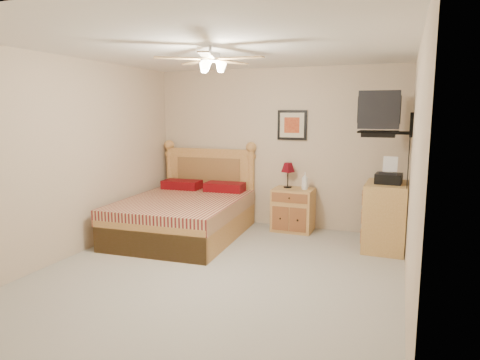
% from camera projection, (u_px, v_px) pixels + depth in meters
% --- Properties ---
extents(floor, '(4.50, 4.50, 0.00)m').
position_uv_depth(floor, '(220.00, 272.00, 4.93)').
color(floor, '#9F9B8F').
rests_on(floor, ground).
extents(ceiling, '(4.00, 4.50, 0.04)m').
position_uv_depth(ceiling, '(218.00, 48.00, 4.53)').
color(ceiling, white).
rests_on(ceiling, ground).
extents(wall_back, '(4.00, 0.04, 2.50)m').
position_uv_depth(wall_back, '(275.00, 148.00, 6.81)').
color(wall_back, '#C9B294').
rests_on(wall_back, ground).
extents(wall_front, '(4.00, 0.04, 2.50)m').
position_uv_depth(wall_front, '(74.00, 206.00, 2.65)').
color(wall_front, '#C9B294').
rests_on(wall_front, ground).
extents(wall_left, '(0.04, 4.50, 2.50)m').
position_uv_depth(wall_left, '(75.00, 158.00, 5.43)').
color(wall_left, '#C9B294').
rests_on(wall_left, ground).
extents(wall_right, '(0.04, 4.50, 2.50)m').
position_uv_depth(wall_right, '(413.00, 174.00, 4.03)').
color(wall_right, '#C9B294').
rests_on(wall_right, ground).
extents(bed, '(1.69, 2.16, 1.35)m').
position_uv_depth(bed, '(183.00, 192.00, 6.23)').
color(bed, '#B38339').
rests_on(bed, ground).
extents(nightstand, '(0.62, 0.47, 0.66)m').
position_uv_depth(nightstand, '(293.00, 210.00, 6.60)').
color(nightstand, '#B88B48').
rests_on(nightstand, ground).
extents(table_lamp, '(0.26, 0.26, 0.39)m').
position_uv_depth(table_lamp, '(288.00, 175.00, 6.62)').
color(table_lamp, '#610711').
rests_on(table_lamp, nightstand).
extents(lotion_bottle, '(0.13, 0.13, 0.26)m').
position_uv_depth(lotion_bottle, '(305.00, 181.00, 6.46)').
color(lotion_bottle, white).
rests_on(lotion_bottle, nightstand).
extents(framed_picture, '(0.46, 0.04, 0.46)m').
position_uv_depth(framed_picture, '(292.00, 125.00, 6.64)').
color(framed_picture, black).
rests_on(framed_picture, wall_back).
extents(dresser, '(0.54, 0.77, 0.90)m').
position_uv_depth(dresser, '(385.00, 216.00, 5.70)').
color(dresser, '#AC7C3B').
rests_on(dresser, ground).
extents(fax_machine, '(0.35, 0.37, 0.35)m').
position_uv_depth(fax_machine, '(389.00, 170.00, 5.57)').
color(fax_machine, black).
rests_on(fax_machine, dresser).
extents(magazine_lower, '(0.25, 0.28, 0.02)m').
position_uv_depth(magazine_lower, '(384.00, 179.00, 5.90)').
color(magazine_lower, beige).
rests_on(magazine_lower, dresser).
extents(magazine_upper, '(0.27, 0.33, 0.02)m').
position_uv_depth(magazine_upper, '(385.00, 177.00, 5.92)').
color(magazine_upper, gray).
rests_on(magazine_upper, magazine_lower).
extents(wall_tv, '(0.56, 0.46, 0.58)m').
position_uv_depth(wall_tv, '(392.00, 113.00, 5.26)').
color(wall_tv, black).
rests_on(wall_tv, wall_right).
extents(ceiling_fan, '(1.14, 1.14, 0.28)m').
position_uv_depth(ceiling_fan, '(210.00, 59.00, 4.37)').
color(ceiling_fan, silver).
rests_on(ceiling_fan, ceiling).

